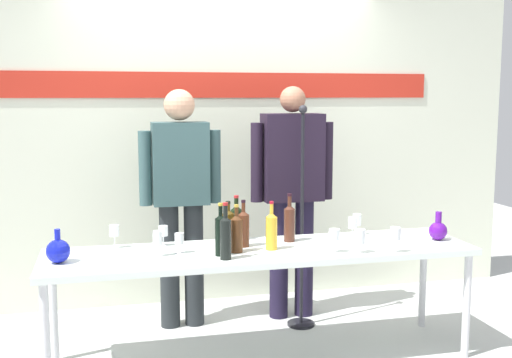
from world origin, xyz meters
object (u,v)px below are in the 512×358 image
at_px(wine_glass_right_0, 360,237).
at_px(microphone_stand, 302,253).
at_px(decanter_blue_left, 58,251).
at_px(wine_glass_right_4, 395,234).
at_px(presenter_right, 292,186).
at_px(wine_bottle_4, 226,236).
at_px(decanter_blue_right, 438,230).
at_px(wine_bottle_1, 228,227).
at_px(wine_bottle_0, 271,230).
at_px(wine_bottle_6, 236,221).
at_px(wine_glass_right_3, 334,235).
at_px(wine_glass_right_2, 357,220).
at_px(wine_bottle_2, 289,222).
at_px(wine_glass_right_1, 353,223).
at_px(wine_glass_left_2, 114,231).
at_px(wine_glass_left_1, 163,232).
at_px(wine_bottle_5, 237,232).
at_px(wine_bottle_7, 221,233).
at_px(wine_glass_left_0, 158,239).
at_px(presenter_left, 181,193).
at_px(display_table, 262,257).
at_px(wine_bottle_3, 243,227).
at_px(wine_glass_left_3, 179,239).

relative_size(wine_glass_right_0, microphone_stand, 0.09).
distance_m(decanter_blue_left, wine_glass_right_4, 2.00).
relative_size(presenter_right, wine_bottle_4, 5.16).
relative_size(decanter_blue_right, wine_bottle_1, 0.65).
relative_size(wine_bottle_0, wine_glass_right_0, 2.06).
xyz_separation_m(wine_bottle_6, wine_glass_right_3, (0.51, -0.47, -0.02)).
bearing_deg(wine_glass_right_2, wine_bottle_2, -172.36).
xyz_separation_m(decanter_blue_right, wine_glass_right_1, (-0.53, 0.20, 0.03)).
bearing_deg(wine_glass_left_2, wine_glass_right_3, -18.49).
bearing_deg(wine_bottle_4, wine_glass_left_1, 127.26).
xyz_separation_m(decanter_blue_right, wine_glass_right_2, (-0.47, 0.26, 0.04)).
bearing_deg(wine_glass_right_0, wine_glass_right_3, 162.37).
relative_size(wine_bottle_0, wine_glass_left_2, 2.07).
height_order(wine_bottle_4, wine_glass_right_1, wine_bottle_4).
bearing_deg(wine_bottle_0, wine_bottle_5, -176.31).
bearing_deg(wine_glass_right_4, wine_bottle_5, 165.71).
distance_m(wine_bottle_7, wine_glass_right_3, 0.69).
height_order(wine_glass_left_2, wine_glass_right_4, wine_glass_right_4).
relative_size(wine_bottle_6, wine_glass_right_3, 2.05).
height_order(wine_bottle_1, wine_glass_left_0, wine_bottle_1).
bearing_deg(wine_glass_left_0, wine_glass_right_2, 10.26).
xyz_separation_m(decanter_blue_left, presenter_right, (1.63, 0.76, 0.21)).
bearing_deg(presenter_left, wine_glass_right_4, -40.02).
xyz_separation_m(wine_bottle_1, wine_glass_left_0, (-0.45, -0.11, -0.02)).
xyz_separation_m(wine_glass_left_0, wine_glass_left_1, (0.06, 0.26, -0.01)).
bearing_deg(display_table, presenter_left, 120.16).
bearing_deg(decanter_blue_left, wine_bottle_3, 6.59).
relative_size(wine_bottle_2, wine_glass_right_4, 2.02).
height_order(wine_bottle_7, wine_glass_right_2, wine_bottle_7).
distance_m(wine_bottle_5, wine_glass_left_3, 0.35).
bearing_deg(wine_glass_left_1, wine_bottle_0, -22.08).
bearing_deg(wine_glass_left_2, wine_glass_right_2, -0.71).
relative_size(wine_bottle_3, wine_glass_right_2, 2.04).
bearing_deg(wine_glass_right_4, display_table, 160.02).
xyz_separation_m(wine_bottle_0, wine_glass_right_0, (0.50, -0.21, -0.02)).
relative_size(wine_bottle_3, wine_glass_right_3, 2.05).
relative_size(wine_bottle_5, wine_glass_right_2, 2.02).
bearing_deg(wine_glass_right_3, presenter_right, 89.52).
relative_size(wine_glass_right_0, wine_glass_right_2, 1.00).
relative_size(decanter_blue_left, wine_glass_right_4, 1.26).
distance_m(presenter_right, wine_glass_right_4, 1.07).
bearing_deg(wine_bottle_1, wine_glass_left_1, 159.63).
distance_m(wine_bottle_0, wine_bottle_7, 0.34).
height_order(presenter_left, presenter_right, presenter_right).
distance_m(presenter_right, wine_glass_left_1, 1.13).
bearing_deg(wine_bottle_1, wine_bottle_0, -24.69).
relative_size(wine_bottle_0, wine_glass_right_4, 1.94).
bearing_deg(wine_glass_left_2, microphone_stand, 10.93).
bearing_deg(microphone_stand, wine_glass_left_0, -153.94).
bearing_deg(wine_bottle_4, wine_glass_left_0, 156.57).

